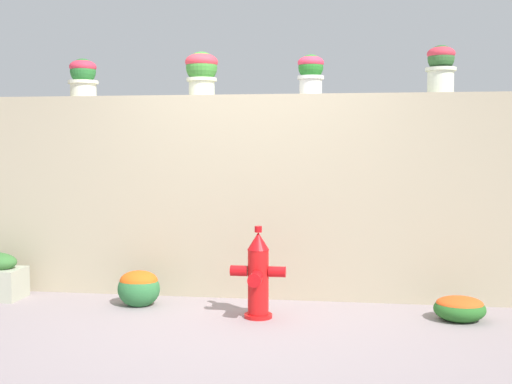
{
  "coord_description": "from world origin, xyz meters",
  "views": [
    {
      "loc": [
        0.91,
        -4.86,
        1.43
      ],
      "look_at": [
        0.05,
        1.07,
        0.99
      ],
      "focal_mm": 46.12,
      "sensor_mm": 36.0,
      "label": 1
    }
  ],
  "objects_px": {
    "potted_plant_1": "(83,76)",
    "flower_bush_right": "(460,307)",
    "potted_plant_2": "(202,70)",
    "fire_hydrant": "(258,277)",
    "potted_plant_3": "(311,71)",
    "flower_bush_left": "(139,286)",
    "potted_plant_4": "(441,66)"
  },
  "relations": [
    {
      "from": "potted_plant_1",
      "to": "fire_hydrant",
      "type": "bearing_deg",
      "value": -24.68
    },
    {
      "from": "potted_plant_4",
      "to": "flower_bush_right",
      "type": "bearing_deg",
      "value": -81.42
    },
    {
      "from": "potted_plant_4",
      "to": "fire_hydrant",
      "type": "distance_m",
      "value": 2.49
    },
    {
      "from": "potted_plant_2",
      "to": "fire_hydrant",
      "type": "distance_m",
      "value": 2.1
    },
    {
      "from": "potted_plant_2",
      "to": "fire_hydrant",
      "type": "height_order",
      "value": "potted_plant_2"
    },
    {
      "from": "fire_hydrant",
      "to": "potted_plant_1",
      "type": "bearing_deg",
      "value": 155.32
    },
    {
      "from": "potted_plant_4",
      "to": "potted_plant_1",
      "type": "bearing_deg",
      "value": 179.84
    },
    {
      "from": "fire_hydrant",
      "to": "potted_plant_3",
      "type": "bearing_deg",
      "value": 66.17
    },
    {
      "from": "flower_bush_left",
      "to": "potted_plant_4",
      "type": "bearing_deg",
      "value": 12.13
    },
    {
      "from": "potted_plant_3",
      "to": "flower_bush_left",
      "type": "distance_m",
      "value": 2.49
    },
    {
      "from": "potted_plant_2",
      "to": "flower_bush_left",
      "type": "height_order",
      "value": "potted_plant_2"
    },
    {
      "from": "potted_plant_1",
      "to": "potted_plant_2",
      "type": "height_order",
      "value": "potted_plant_2"
    },
    {
      "from": "fire_hydrant",
      "to": "flower_bush_left",
      "type": "distance_m",
      "value": 1.15
    },
    {
      "from": "potted_plant_3",
      "to": "potted_plant_2",
      "type": "bearing_deg",
      "value": 177.79
    },
    {
      "from": "potted_plant_1",
      "to": "potted_plant_3",
      "type": "height_order",
      "value": "potted_plant_1"
    },
    {
      "from": "potted_plant_2",
      "to": "potted_plant_1",
      "type": "bearing_deg",
      "value": -178.25
    },
    {
      "from": "fire_hydrant",
      "to": "flower_bush_right",
      "type": "distance_m",
      "value": 1.66
    },
    {
      "from": "potted_plant_4",
      "to": "flower_bush_left",
      "type": "relative_size",
      "value": 1.14
    },
    {
      "from": "potted_plant_3",
      "to": "fire_hydrant",
      "type": "height_order",
      "value": "potted_plant_3"
    },
    {
      "from": "potted_plant_3",
      "to": "flower_bush_right",
      "type": "bearing_deg",
      "value": -28.2
    },
    {
      "from": "potted_plant_1",
      "to": "flower_bush_left",
      "type": "relative_size",
      "value": 0.99
    },
    {
      "from": "potted_plant_1",
      "to": "flower_bush_left",
      "type": "bearing_deg",
      "value": -38.47
    },
    {
      "from": "flower_bush_left",
      "to": "potted_plant_3",
      "type": "bearing_deg",
      "value": 21.17
    },
    {
      "from": "potted_plant_4",
      "to": "fire_hydrant",
      "type": "height_order",
      "value": "potted_plant_4"
    },
    {
      "from": "potted_plant_2",
      "to": "flower_bush_right",
      "type": "distance_m",
      "value": 3.14
    },
    {
      "from": "potted_plant_1",
      "to": "flower_bush_right",
      "type": "relative_size",
      "value": 0.9
    },
    {
      "from": "potted_plant_4",
      "to": "flower_bush_right",
      "type": "xyz_separation_m",
      "value": [
        0.1,
        -0.67,
        -2.02
      ]
    },
    {
      "from": "potted_plant_2",
      "to": "flower_bush_right",
      "type": "xyz_separation_m",
      "value": [
        2.3,
        -0.72,
        -2.02
      ]
    },
    {
      "from": "flower_bush_left",
      "to": "flower_bush_right",
      "type": "height_order",
      "value": "flower_bush_left"
    },
    {
      "from": "flower_bush_left",
      "to": "flower_bush_right",
      "type": "distance_m",
      "value": 2.74
    },
    {
      "from": "fire_hydrant",
      "to": "flower_bush_left",
      "type": "bearing_deg",
      "value": 166.51
    },
    {
      "from": "flower_bush_right",
      "to": "potted_plant_3",
      "type": "bearing_deg",
      "value": 151.8
    }
  ]
}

